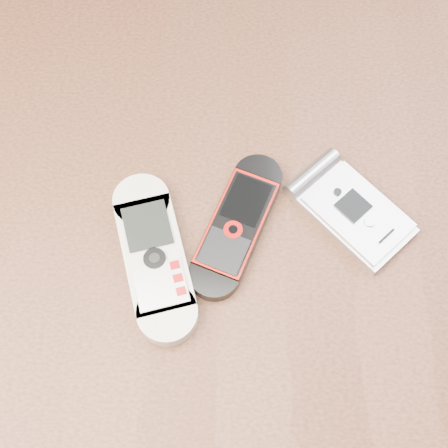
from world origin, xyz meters
TOP-DOWN VIEW (x-y plane):
  - ground at (0.00, 0.00)m, footprint 4.00×4.00m
  - table at (0.00, 0.00)m, footprint 1.20×0.80m
  - nokia_white at (-0.05, -0.03)m, footprint 0.08×0.15m
  - nokia_black_red at (0.02, 0.00)m, footprint 0.09×0.14m
  - motorola_razr at (0.11, 0.01)m, footprint 0.11×0.11m

SIDE VIEW (x-z plane):
  - ground at x=0.00m, z-range 0.00..0.00m
  - table at x=0.00m, z-range 0.27..1.02m
  - nokia_black_red at x=0.02m, z-range 0.75..0.76m
  - nokia_white at x=-0.05m, z-range 0.75..0.77m
  - motorola_razr at x=0.11m, z-range 0.75..0.77m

